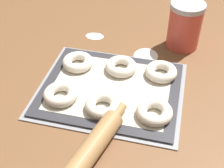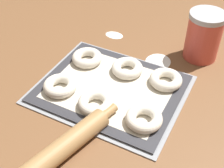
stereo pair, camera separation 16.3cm
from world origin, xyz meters
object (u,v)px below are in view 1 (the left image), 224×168
object	(u,v)px
bagel_back_left	(78,62)
flour_canister	(185,25)
bagel_front_center	(103,105)
bagel_front_left	(61,94)
bagel_back_right	(161,72)
bagel_front_right	(154,112)
bagel_back_center	(121,66)
baking_tray	(112,89)
rolling_pin	(81,163)

from	to	relation	value
bagel_back_left	flour_canister	bearing A→B (deg)	34.16
bagel_back_left	flour_canister	xyz separation A→B (m)	(0.31, 0.21, 0.06)
flour_canister	bagel_front_center	bearing A→B (deg)	-116.02
bagel_front_left	bagel_back_right	world-z (taller)	same
bagel_back_right	bagel_front_left	bearing A→B (deg)	-147.41
bagel_front_right	bagel_back_center	world-z (taller)	same
bagel_front_center	flour_canister	world-z (taller)	flour_canister
bagel_front_center	bagel_back_right	world-z (taller)	same
bagel_back_center	flour_canister	bearing A→B (deg)	49.08
bagel_back_left	bagel_back_center	distance (m)	0.14
bagel_front_right	bagel_back_right	size ratio (longest dim) A/B	1.00
bagel_back_center	bagel_back_right	distance (m)	0.12
baking_tray	bagel_front_left	world-z (taller)	bagel_front_left
baking_tray	bagel_front_center	xyz separation A→B (m)	(-0.00, -0.09, 0.02)
bagel_back_center	bagel_back_right	world-z (taller)	same
bagel_front_right	rolling_pin	bearing A→B (deg)	-125.06
bagel_back_left	bagel_front_right	bearing A→B (deg)	-30.75
bagel_front_left	bagel_back_center	distance (m)	0.21
bagel_back_left	rolling_pin	size ratio (longest dim) A/B	0.24
bagel_front_center	bagel_back_center	world-z (taller)	same
bagel_front_left	bagel_back_left	world-z (taller)	same
bagel_front_left	bagel_front_center	distance (m)	0.13
bagel_front_right	bagel_back_left	bearing A→B (deg)	149.25
baking_tray	bagel_front_right	distance (m)	0.16
flour_canister	rolling_pin	distance (m)	0.60
flour_canister	bagel_back_right	bearing A→B (deg)	-104.17
bagel_front_left	bagel_front_center	xyz separation A→B (m)	(0.13, -0.01, 0.00)
bagel_back_left	bagel_back_right	world-z (taller)	same
bagel_front_left	bagel_back_center	bearing A→B (deg)	49.98
bagel_front_right	bagel_back_right	distance (m)	0.17
bagel_front_center	bagel_back_left	world-z (taller)	same
bagel_front_left	bagel_front_center	world-z (taller)	same
bagel_back_left	bagel_front_center	bearing A→B (deg)	-52.39
bagel_front_center	bagel_front_right	distance (m)	0.14
flour_canister	bagel_back_left	bearing A→B (deg)	-145.84
bagel_back_center	baking_tray	bearing A→B (deg)	-94.90
baking_tray	bagel_front_center	bearing A→B (deg)	-91.63
bagel_back_center	rolling_pin	xyz separation A→B (m)	(-0.01, -0.37, 0.00)
baking_tray	rolling_pin	bearing A→B (deg)	-90.79
bagel_front_center	flour_canister	bearing A→B (deg)	63.98
rolling_pin	flour_canister	bearing A→B (deg)	71.92
bagel_back_center	bagel_front_left	bearing A→B (deg)	-130.02
bagel_front_left	bagel_front_center	size ratio (longest dim) A/B	1.00
bagel_front_left	bagel_front_right	bearing A→B (deg)	-1.15
bagel_front_center	bagel_back_center	xyz separation A→B (m)	(0.01, 0.18, 0.00)
bagel_front_center	bagel_front_left	bearing A→B (deg)	174.15
bagel_back_left	bagel_back_center	world-z (taller)	same
flour_canister	baking_tray	bearing A→B (deg)	-122.25
bagel_back_center	flour_canister	size ratio (longest dim) A/B	0.61
bagel_back_right	bagel_front_center	bearing A→B (deg)	-126.72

